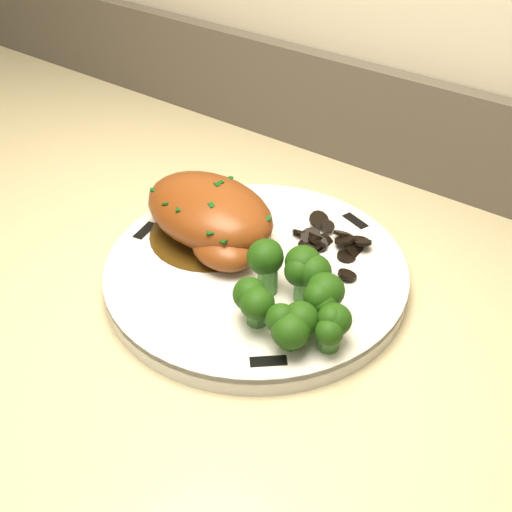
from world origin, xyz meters
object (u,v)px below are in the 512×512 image
Objects in this scene: counter at (4,393)px; broccoli_florets at (296,300)px; chicken_breast at (211,215)px; plate at (256,272)px.

broccoli_florets is (0.52, 0.03, 0.45)m from counter.
chicken_breast is 0.14m from broccoli_florets.
counter is 18.56× the size of broccoli_florets.
broccoli_florets is (0.13, -0.05, -0.00)m from chicken_breast.
counter reaches higher than chicken_breast.
chicken_breast reaches higher than plate.
plate is (0.45, 0.07, 0.42)m from counter.
counter is at bearing -171.34° from plate.
counter reaches higher than broccoli_florets.
counter is 0.62m from plate.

